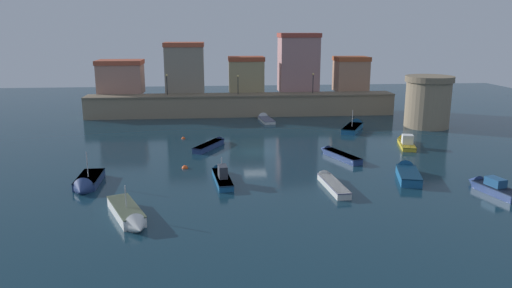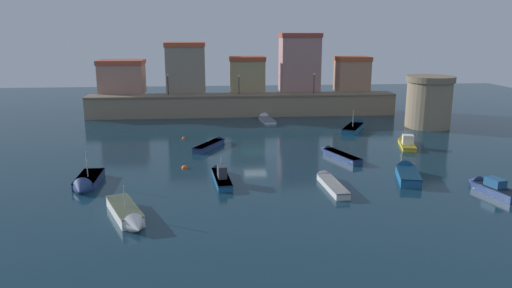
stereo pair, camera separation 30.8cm
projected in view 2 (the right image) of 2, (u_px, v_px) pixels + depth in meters
ground_plane at (255, 152)px, 54.32m from camera, size 128.73×128.73×0.00m
quay_wall at (243, 105)px, 76.54m from camera, size 48.14×4.06×3.40m
old_town_backdrop at (238, 69)px, 79.51m from camera, size 44.18×5.52×9.57m
fortress_tower at (429, 101)px, 67.03m from camera, size 6.54×6.54×7.13m
quay_lamp_0 at (168, 81)px, 74.67m from camera, size 0.32×0.32×3.23m
quay_lamp_1 at (239, 81)px, 75.62m from camera, size 0.32×0.32×3.01m
quay_lamp_2 at (314, 80)px, 76.58m from camera, size 0.32×0.32×3.20m
moored_boat_0 at (213, 144)px, 56.56m from camera, size 4.29×6.68×1.10m
moored_boat_1 at (355, 127)px, 66.35m from camera, size 4.93×7.23×3.38m
moored_boat_2 at (337, 154)px, 52.00m from camera, size 3.51×6.95×1.14m
moored_boat_3 at (221, 175)px, 44.35m from camera, size 1.98×7.22×2.54m
moored_boat_4 at (86, 183)px, 42.27m from camera, size 1.98×5.97×3.52m
moored_boat_5 at (265, 119)px, 72.95m from camera, size 2.28×6.17×1.52m
moored_boat_6 at (329, 182)px, 42.64m from camera, size 1.65×7.27×1.14m
moored_boat_7 at (128, 215)px, 34.85m from camera, size 4.10×6.97×2.81m
moored_boat_8 at (407, 173)px, 45.00m from camera, size 3.27×6.29×1.69m
moored_boat_9 at (490, 187)px, 40.89m from camera, size 2.58×5.67×1.70m
moored_boat_10 at (406, 142)px, 57.41m from camera, size 3.07×6.74×1.98m
mooring_buoy_0 at (185, 168)px, 47.99m from camera, size 0.62×0.62×0.62m
mooring_buoy_1 at (184, 139)px, 60.81m from camera, size 0.47×0.47×0.47m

